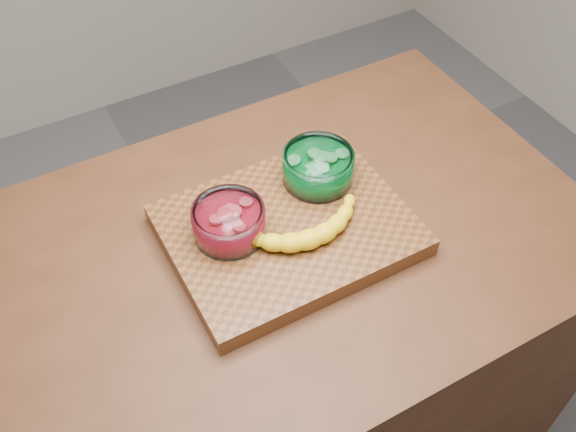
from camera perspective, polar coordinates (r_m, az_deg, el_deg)
ground at (r=2.02m, az=0.00°, el=-18.49°), size 3.50×3.50×0.00m
counter at (r=1.61m, az=0.00°, el=-12.15°), size 1.20×0.80×0.90m
cutting_board at (r=1.23m, az=0.00°, el=-1.24°), size 0.45×0.35×0.04m
bowl_red at (r=1.18m, az=-5.28°, el=-0.54°), size 0.13×0.13×0.06m
bowl_green at (r=1.27m, az=2.70°, el=4.35°), size 0.14×0.14×0.07m
banana at (r=1.19m, az=1.28°, el=-0.74°), size 0.28×0.14×0.04m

